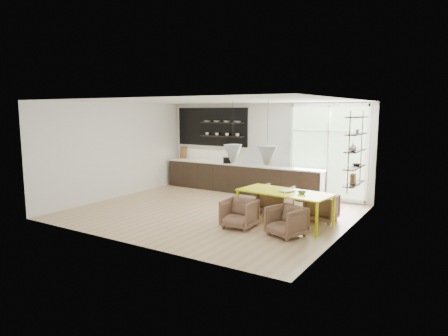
# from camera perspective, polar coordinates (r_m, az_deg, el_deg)

# --- Properties ---
(room) EXTENTS (7.02, 6.01, 2.91)m
(room) POSITION_cam_1_polar(r_m,az_deg,el_deg) (10.99, 3.86, 1.95)
(room) COLOR tan
(room) RESTS_ON ground
(kitchen_run) EXTENTS (5.54, 0.69, 2.75)m
(kitchen_run) POSITION_cam_1_polar(r_m,az_deg,el_deg) (13.10, 2.20, -0.83)
(kitchen_run) COLOR black
(kitchen_run) RESTS_ON ground
(right_shelving) EXTENTS (0.26, 1.22, 1.90)m
(right_shelving) POSITION_cam_1_polar(r_m,az_deg,el_deg) (10.05, 18.20, 2.07)
(right_shelving) COLOR black
(right_shelving) RESTS_ON ground
(dining_table) EXTENTS (2.25, 1.20, 0.79)m
(dining_table) POSITION_cam_1_polar(r_m,az_deg,el_deg) (9.42, 8.64, -3.66)
(dining_table) COLOR #CCDB03
(dining_table) RESTS_ON ground
(armchair_back_left) EXTENTS (0.79, 0.81, 0.73)m
(armchair_back_left) POSITION_cam_1_polar(r_m,az_deg,el_deg) (10.49, 7.40, -4.48)
(armchair_back_left) COLOR brown
(armchair_back_left) RESTS_ON ground
(armchair_back_right) EXTENTS (0.71, 0.73, 0.65)m
(armchair_back_right) POSITION_cam_1_polar(r_m,az_deg,el_deg) (9.97, 13.81, -5.53)
(armchair_back_right) COLOR brown
(armchair_back_right) RESTS_ON ground
(armchair_front_left) EXTENTS (0.73, 0.75, 0.66)m
(armchair_front_left) POSITION_cam_1_polar(r_m,az_deg,el_deg) (9.15, 2.21, -6.51)
(armchair_front_left) COLOR brown
(armchair_front_left) RESTS_ON ground
(armchair_front_right) EXTENTS (0.89, 0.90, 0.64)m
(armchair_front_right) POSITION_cam_1_polar(r_m,az_deg,el_deg) (8.65, 8.90, -7.54)
(armchair_front_right) COLOR brown
(armchair_front_right) RESTS_ON ground
(wire_stool) EXTENTS (0.32, 0.32, 0.41)m
(wire_stool) POSITION_cam_1_polar(r_m,az_deg,el_deg) (9.87, 2.95, -5.83)
(wire_stool) COLOR black
(wire_stool) RESTS_ON ground
(table_book) EXTENTS (0.38, 0.42, 0.03)m
(table_book) POSITION_cam_1_polar(r_m,az_deg,el_deg) (9.52, 8.55, -3.10)
(table_book) COLOR white
(table_book) RESTS_ON dining_table
(table_bowl) EXTENTS (0.21, 0.21, 0.06)m
(table_bowl) POSITION_cam_1_polar(r_m,az_deg,el_deg) (9.23, 11.07, -3.44)
(table_bowl) COLOR #4B8553
(table_bowl) RESTS_ON dining_table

